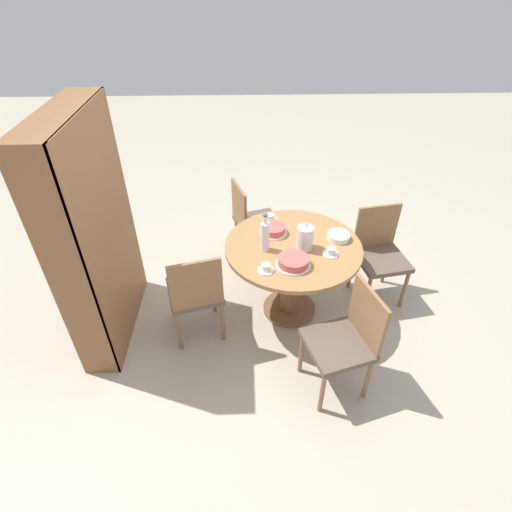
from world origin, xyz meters
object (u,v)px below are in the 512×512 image
at_px(cup_a, 271,218).
at_px(cup_c, 266,268).
at_px(chair_d, 252,221).
at_px(cake_main, 293,262).
at_px(cake_second, 273,230).
at_px(cup_b, 331,252).
at_px(chair_c, 379,252).
at_px(water_bottle, 265,236).
at_px(chair_b, 346,339).
at_px(coffee_pot, 305,237).
at_px(bookshelf, 98,237).
at_px(chair_a, 195,292).

distance_m(cup_a, cup_c, 0.71).
relative_size(chair_d, cake_main, 3.30).
height_order(cake_main, cake_second, same).
relative_size(chair_d, cup_b, 6.93).
relative_size(chair_c, water_bottle, 2.70).
xyz_separation_m(chair_b, coffee_pot, (0.75, 0.22, 0.36)).
xyz_separation_m(bookshelf, coffee_pot, (0.07, -1.59, -0.08)).
height_order(chair_c, cake_second, chair_c).
distance_m(cup_b, cup_c, 0.56).
relative_size(bookshelf, cup_c, 14.55).
xyz_separation_m(bookshelf, cup_a, (0.50, -1.34, -0.16)).
height_order(cup_a, cup_b, same).
xyz_separation_m(cake_main, cup_b, (0.13, -0.31, -0.01)).
height_order(chair_c, cup_a, chair_c).
relative_size(chair_a, cake_second, 3.84).
height_order(chair_a, chair_d, same).
bearing_deg(cup_c, cup_a, -6.25).
relative_size(chair_d, cake_second, 3.84).
relative_size(chair_b, chair_c, 1.00).
relative_size(coffee_pot, cup_a, 1.85).
xyz_separation_m(water_bottle, cup_a, (0.44, -0.07, -0.11)).
bearing_deg(cake_second, cake_main, -164.29).
distance_m(cake_second, cup_b, 0.54).
relative_size(bookshelf, water_bottle, 5.66).
height_order(chair_d, bookshelf, bookshelf).
bearing_deg(water_bottle, cake_second, -19.59).
bearing_deg(chair_d, cup_b, -164.79).
xyz_separation_m(chair_c, cake_second, (-0.03, 0.97, 0.28)).
distance_m(chair_d, cup_c, 1.14).
xyz_separation_m(cup_a, cup_b, (-0.52, -0.45, 0.00)).
relative_size(chair_a, water_bottle, 2.70).
xyz_separation_m(chair_d, cup_c, (-1.10, -0.08, 0.27)).
bearing_deg(cake_main, bookshelf, 84.34).
xyz_separation_m(chair_b, cake_second, (0.97, 0.45, 0.28)).
xyz_separation_m(chair_b, cup_a, (1.17, 0.46, 0.27)).
height_order(cup_a, cup_c, same).
relative_size(chair_d, cup_c, 6.93).
bearing_deg(chair_a, chair_d, -129.15).
height_order(chair_c, cake_main, chair_c).
bearing_deg(water_bottle, cake_main, -135.29).
bearing_deg(cake_main, cup_a, 11.79).
relative_size(chair_b, cake_second, 3.84).
relative_size(chair_d, bookshelf, 0.48).
xyz_separation_m(chair_c, cake_main, (-0.47, 0.85, 0.28)).
distance_m(chair_b, cup_c, 0.76).
bearing_deg(chair_c, cake_second, 171.58).
distance_m(chair_a, cake_second, 0.84).
bearing_deg(cup_a, coffee_pot, -149.87).
height_order(cake_second, cup_a, cake_second).
bearing_deg(coffee_pot, cup_b, -115.35).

